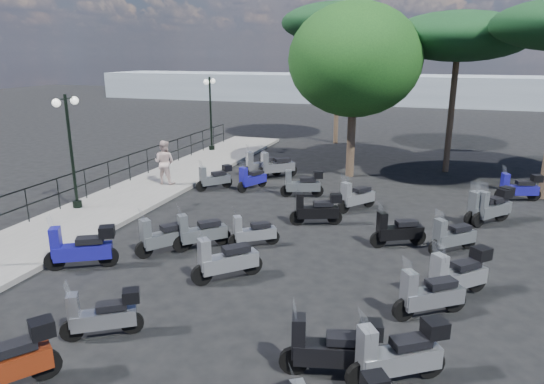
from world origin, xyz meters
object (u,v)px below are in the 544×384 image
(scooter_15, at_px, (253,233))
(scooter_30, at_px, (261,166))
(scooter_11, at_px, (252,179))
(scooter_28, at_px, (452,237))
(pine_2, at_px, (340,23))
(scooter_4, at_px, (215,178))
(scooter_16, at_px, (356,197))
(scooter_29, at_px, (519,188))
(scooter_23, at_px, (493,207))
(scooter_17, at_px, (302,184))
(scooter_21, at_px, (397,231))
(pedestrian_far, at_px, (164,162))
(scooter_9, at_px, (226,261))
(scooter_7, at_px, (1,363))
(scooter_10, at_px, (317,210))
(lamp_post_1, at_px, (71,145))
(scooter_1, at_px, (102,315))
(scooter_14, at_px, (332,349))
(lamp_post_2, at_px, (211,109))
(scooter_26, at_px, (429,295))
(scooter_22, at_px, (488,208))
(scooter_2, at_px, (82,248))
(pine_0, at_px, (459,37))
(scooter_5, at_px, (276,166))
(scooter_20, at_px, (398,355))
(broadleaf_tree, at_px, (355,60))
(scooter_8, at_px, (164,237))
(scooter_27, at_px, (458,275))

(scooter_15, relative_size, scooter_30, 0.84)
(scooter_11, height_order, scooter_28, scooter_28)
(pine_2, bearing_deg, scooter_4, -101.92)
(scooter_16, bearing_deg, scooter_29, -114.75)
(scooter_30, bearing_deg, scooter_23, -149.95)
(scooter_15, xyz_separation_m, scooter_17, (0.04, 5.23, 0.08))
(scooter_29, xyz_separation_m, pine_2, (-8.81, 9.77, 6.44))
(scooter_11, bearing_deg, scooter_21, 168.86)
(pedestrian_far, xyz_separation_m, scooter_9, (5.75, -6.99, -0.54))
(scooter_7, height_order, scooter_10, scooter_7)
(lamp_post_1, bearing_deg, scooter_16, 17.47)
(lamp_post_1, relative_size, scooter_1, 2.82)
(scooter_23, distance_m, scooter_30, 9.69)
(scooter_14, bearing_deg, scooter_9, 35.23)
(scooter_11, relative_size, scooter_28, 1.15)
(lamp_post_2, bearing_deg, scooter_26, -53.04)
(pedestrian_far, relative_size, scooter_22, 1.22)
(scooter_16, height_order, scooter_29, scooter_16)
(scooter_2, height_order, pine_0, pine_0)
(scooter_11, height_order, scooter_23, scooter_23)
(scooter_14, distance_m, scooter_21, 6.26)
(lamp_post_1, bearing_deg, scooter_22, 11.66)
(scooter_5, height_order, scooter_21, scooter_5)
(scooter_15, bearing_deg, scooter_9, 148.11)
(scooter_20, bearing_deg, scooter_22, -46.42)
(scooter_20, bearing_deg, pedestrian_far, 12.81)
(scooter_11, relative_size, scooter_23, 0.97)
(scooter_7, distance_m, scooter_29, 17.08)
(scooter_21, height_order, broadleaf_tree, broadleaf_tree)
(scooter_1, relative_size, scooter_28, 1.06)
(scooter_2, height_order, scooter_9, scooter_9)
(scooter_1, xyz_separation_m, scooter_9, (1.24, 2.99, 0.04))
(scooter_20, distance_m, scooter_21, 6.11)
(broadleaf_tree, bearing_deg, scooter_23, -41.69)
(scooter_2, bearing_deg, scooter_10, -73.46)
(scooter_11, bearing_deg, scooter_9, 130.51)
(lamp_post_1, xyz_separation_m, scooter_26, (11.67, -3.46, -1.87))
(scooter_4, bearing_deg, scooter_20, 168.53)
(scooter_10, bearing_deg, scooter_5, 8.25)
(scooter_4, height_order, scooter_20, scooter_20)
(scooter_26, relative_size, pine_0, 0.21)
(scooter_11, bearing_deg, scooter_20, 146.28)
(scooter_9, relative_size, pine_0, 0.21)
(pedestrian_far, distance_m, scooter_1, 10.97)
(scooter_30, bearing_deg, scooter_28, -168.43)
(scooter_8, height_order, pine_0, pine_0)
(scooter_27, xyz_separation_m, pine_2, (-6.42, 18.35, 6.40))
(scooter_29, height_order, pine_2, pine_2)
(scooter_22, distance_m, pine_2, 16.18)
(scooter_7, bearing_deg, scooter_30, -50.36)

